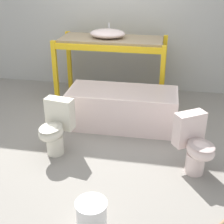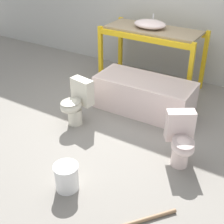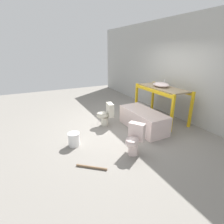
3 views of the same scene
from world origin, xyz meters
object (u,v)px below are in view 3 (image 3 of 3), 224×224
Objects in this scene: sink_basin at (161,85)px; bathtub_main at (143,118)px; toilet_near at (134,139)px; bucket_white at (74,139)px; toilet_far at (106,114)px.

sink_basin is 0.37× the size of bathtub_main.
toilet_near is (1.38, -1.88, -0.80)m from sink_basin.
sink_basin is 3.18m from bucket_white.
bathtub_main is 2.07m from bucket_white.
bathtub_main is 1.12m from toilet_far.
sink_basin is 1.99m from toilet_far.
bathtub_main is 2.29× the size of toilet_near.
toilet_near is 1.46m from bucket_white.
bathtub_main is at bearing 60.52° from toilet_far.
sink_basin is 1.31m from bathtub_main.
toilet_far is (-1.69, 0.08, 0.00)m from toilet_near.
bucket_white is (-0.93, -1.11, -0.18)m from toilet_near.
bathtub_main is 1.37m from toilet_near.
sink_basin reaches higher than bathtub_main.
bucket_white is (0.05, -2.06, -0.15)m from bathtub_main.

